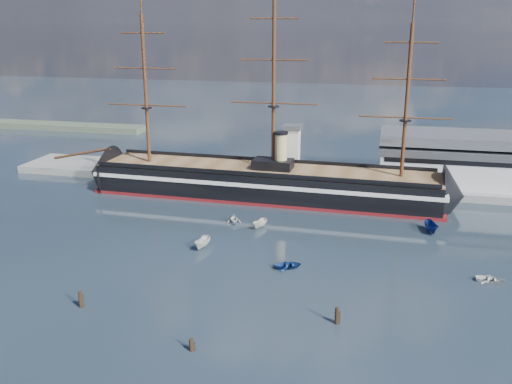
# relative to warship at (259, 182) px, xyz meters

# --- Properties ---
(ground) EXTENTS (600.00, 600.00, 0.00)m
(ground) POSITION_rel_warship_xyz_m (3.42, -20.00, -4.04)
(ground) COLOR #1B242B
(ground) RESTS_ON ground
(quay) EXTENTS (180.00, 18.00, 2.00)m
(quay) POSITION_rel_warship_xyz_m (13.42, 16.00, -4.04)
(quay) COLOR slate
(quay) RESTS_ON ground
(warehouse) EXTENTS (63.00, 21.00, 11.60)m
(warehouse) POSITION_rel_warship_xyz_m (61.42, 20.00, 3.95)
(warehouse) COLOR #B7BABC
(warehouse) RESTS_ON ground
(quay_tower) EXTENTS (5.00, 5.00, 15.00)m
(quay_tower) POSITION_rel_warship_xyz_m (6.42, 13.00, 5.72)
(quay_tower) COLOR silver
(quay_tower) RESTS_ON ground
(warship) EXTENTS (113.10, 18.80, 53.94)m
(warship) POSITION_rel_warship_xyz_m (0.00, 0.00, 0.00)
(warship) COLOR black
(warship) RESTS_ON ground
(motorboat_a) EXTENTS (6.62, 3.22, 2.54)m
(motorboat_a) POSITION_rel_warship_xyz_m (-3.20, -36.80, -4.04)
(motorboat_a) COLOR silver
(motorboat_a) RESTS_ON ground
(motorboat_b) EXTENTS (2.56, 3.52, 1.53)m
(motorboat_b) POSITION_rel_warship_xyz_m (15.38, -42.37, -4.04)
(motorboat_b) COLOR navy
(motorboat_b) RESTS_ON ground
(motorboat_c) EXTENTS (6.01, 3.89, 2.26)m
(motorboat_c) POSITION_rel_warship_xyz_m (5.52, -22.58, -4.04)
(motorboat_c) COLOR silver
(motorboat_c) RESTS_ON ground
(motorboat_d) EXTENTS (6.68, 4.81, 2.25)m
(motorboat_d) POSITION_rel_warship_xyz_m (-1.01, -20.97, -4.04)
(motorboat_d) COLOR silver
(motorboat_d) RESTS_ON ground
(motorboat_e) EXTENTS (1.35, 3.08, 1.42)m
(motorboat_e) POSITION_rel_warship_xyz_m (51.24, -40.06, -4.04)
(motorboat_e) COLOR silver
(motorboat_e) RESTS_ON ground
(motorboat_f) EXTENTS (7.46, 4.16, 2.82)m
(motorboat_f) POSITION_rel_warship_xyz_m (42.50, -16.84, -4.04)
(motorboat_f) COLOR navy
(motorboat_f) RESTS_ON ground
(piling_near_left) EXTENTS (0.64, 0.64, 3.49)m
(piling_near_left) POSITION_rel_warship_xyz_m (-14.45, -64.99, -4.04)
(piling_near_left) COLOR black
(piling_near_left) RESTS_ON ground
(piling_near_mid) EXTENTS (0.64, 0.64, 2.52)m
(piling_near_mid) POSITION_rel_warship_xyz_m (7.11, -72.92, -4.04)
(piling_near_mid) COLOR black
(piling_near_mid) RESTS_ON ground
(piling_near_right) EXTENTS (0.64, 0.64, 3.46)m
(piling_near_right) POSITION_rel_warship_xyz_m (26.19, -60.85, -4.04)
(piling_near_right) COLOR black
(piling_near_right) RESTS_ON ground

